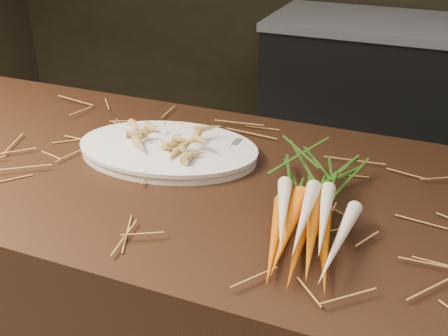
# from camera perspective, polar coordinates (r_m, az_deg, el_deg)

# --- Properties ---
(straw_bedding) EXTENTS (1.40, 0.60, 0.02)m
(straw_bedding) POSITION_cam_1_polar(r_m,az_deg,el_deg) (1.08, 5.70, -2.01)
(straw_bedding) COLOR olive
(straw_bedding) RESTS_ON main_counter
(root_veg_bunch) EXTENTS (0.20, 0.46, 0.08)m
(root_veg_bunch) POSITION_cam_1_polar(r_m,az_deg,el_deg) (1.01, 8.78, -2.55)
(root_veg_bunch) COLOR #C85D05
(root_veg_bunch) RESTS_ON main_counter
(serving_platter) EXTENTS (0.42, 0.31, 0.02)m
(serving_platter) POSITION_cam_1_polar(r_m,az_deg,el_deg) (1.22, -5.72, 1.68)
(serving_platter) COLOR white
(serving_platter) RESTS_ON main_counter
(roasted_veg_heap) EXTENTS (0.21, 0.16, 0.04)m
(roasted_veg_heap) POSITION_cam_1_polar(r_m,az_deg,el_deg) (1.21, -5.79, 3.06)
(roasted_veg_heap) COLOR #B58C47
(roasted_veg_heap) RESTS_ON serving_platter
(serving_fork) EXTENTS (0.01, 0.15, 0.00)m
(serving_fork) POSITION_cam_1_polar(r_m,az_deg,el_deg) (1.16, 0.36, 1.07)
(serving_fork) COLOR silver
(serving_fork) RESTS_ON serving_platter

